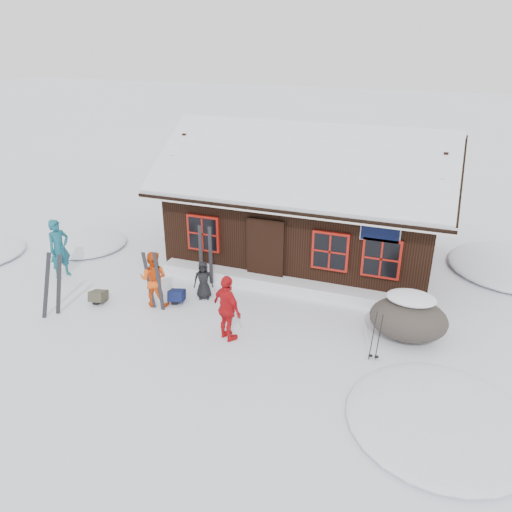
% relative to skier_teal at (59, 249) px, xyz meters
% --- Properties ---
extents(ground, '(120.00, 120.00, 0.00)m').
position_rel_skier_teal_xyz_m(ground, '(5.13, -0.76, -0.93)').
color(ground, white).
rests_on(ground, ground).
extents(mountain_hut, '(8.90, 6.09, 4.42)m').
position_rel_skier_teal_xyz_m(mountain_hut, '(6.63, 4.22, 0.65)').
color(mountain_hut, black).
rests_on(mountain_hut, ground).
extents(snow_drift, '(7.60, 0.60, 0.35)m').
position_rel_skier_teal_xyz_m(snow_drift, '(6.63, 1.49, -0.75)').
color(snow_drift, white).
rests_on(snow_drift, ground).
extents(snow_mounds, '(20.60, 13.20, 0.48)m').
position_rel_skier_teal_xyz_m(snow_mounds, '(6.78, 1.11, -0.93)').
color(snow_mounds, white).
rests_on(snow_mounds, ground).
extents(skier_teal, '(0.62, 0.77, 1.85)m').
position_rel_skier_teal_xyz_m(skier_teal, '(0.00, 0.00, 0.00)').
color(skier_teal, '#165868').
rests_on(skier_teal, ground).
extents(skier_orange_left, '(0.88, 0.75, 1.59)m').
position_rel_skier_teal_xyz_m(skier_orange_left, '(3.59, -0.56, -0.13)').
color(skier_orange_left, '#F05210').
rests_on(skier_orange_left, ground).
extents(skier_orange_right, '(1.07, 0.88, 1.71)m').
position_rel_skier_teal_xyz_m(skier_orange_right, '(6.14, -1.43, -0.07)').
color(skier_orange_right, red).
rests_on(skier_orange_right, ground).
extents(skier_crouched, '(0.65, 0.54, 1.13)m').
position_rel_skier_teal_xyz_m(skier_crouched, '(4.68, 0.25, -0.36)').
color(skier_crouched, black).
rests_on(skier_crouched, ground).
extents(boulder, '(1.88, 1.41, 1.11)m').
position_rel_skier_teal_xyz_m(boulder, '(10.26, 0.15, -0.37)').
color(boulder, '#433C36').
rests_on(boulder, ground).
extents(ski_pair_left, '(0.71, 0.41, 1.85)m').
position_rel_skier_teal_xyz_m(ski_pair_left, '(1.42, -1.97, -0.04)').
color(ski_pair_left, black).
rests_on(ski_pair_left, ground).
extents(ski_pair_mid, '(0.52, 0.14, 1.73)m').
position_rel_skier_teal_xyz_m(ski_pair_mid, '(3.71, -0.74, -0.11)').
color(ski_pair_mid, black).
rests_on(ski_pair_mid, ground).
extents(ski_pair_right, '(0.42, 0.05, 1.88)m').
position_rel_skier_teal_xyz_m(ski_pair_right, '(4.35, 1.13, -0.04)').
color(ski_pair_right, black).
rests_on(ski_pair_right, ground).
extents(ski_poles, '(0.23, 0.11, 1.28)m').
position_rel_skier_teal_xyz_m(ski_poles, '(9.63, -1.05, -0.32)').
color(ski_poles, black).
rests_on(ski_poles, ground).
extents(backpack_blue, '(0.53, 0.62, 0.29)m').
position_rel_skier_teal_xyz_m(backpack_blue, '(4.08, -0.24, -0.78)').
color(backpack_blue, '#0F1741').
rests_on(backpack_blue, ground).
extents(backpack_olive, '(0.48, 0.58, 0.28)m').
position_rel_skier_teal_xyz_m(backpack_olive, '(2.04, -1.01, -0.79)').
color(backpack_olive, '#413F2E').
rests_on(backpack_olive, ground).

